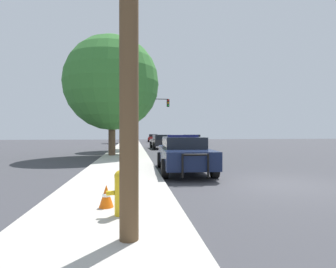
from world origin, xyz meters
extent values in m
plane|color=#3D3D42|center=(0.00, 0.00, 0.00)|extent=(110.00, 110.00, 0.00)
cube|color=#BCB7AD|center=(-5.10, 0.00, 0.07)|extent=(3.00, 110.00, 0.13)
cube|color=#141E3D|center=(-2.48, 2.94, 0.68)|extent=(2.07, 4.99, 0.65)
cube|color=black|center=(-2.47, 3.19, 1.24)|extent=(1.71, 2.62, 0.46)
cylinder|color=black|center=(-1.64, 1.38, 0.36)|extent=(0.27, 0.72, 0.71)
cylinder|color=black|center=(-3.46, 1.46, 0.36)|extent=(0.27, 0.72, 0.71)
cylinder|color=black|center=(-1.50, 4.42, 0.36)|extent=(0.27, 0.72, 0.71)
cylinder|color=black|center=(-3.32, 4.50, 0.36)|extent=(0.27, 0.72, 0.71)
cylinder|color=black|center=(-2.18, 0.35, 0.59)|extent=(0.07, 0.07, 0.78)
cylinder|color=black|center=(-3.01, 0.39, 0.59)|extent=(0.07, 0.07, 0.78)
cylinder|color=black|center=(-2.59, 0.37, 0.94)|extent=(0.88, 0.11, 0.07)
cube|color=navy|center=(-2.47, 3.19, 1.51)|extent=(1.34, 0.26, 0.09)
cube|color=navy|center=(-1.55, 2.90, 0.71)|extent=(0.17, 3.53, 0.18)
cylinder|color=gold|center=(-4.81, -2.95, 0.48)|extent=(0.21, 0.21, 0.69)
sphere|color=gold|center=(-4.81, -2.95, 0.85)|extent=(0.22, 0.22, 0.22)
cylinder|color=gold|center=(-4.99, -2.95, 0.55)|extent=(0.15, 0.09, 0.09)
cylinder|color=gold|center=(-4.63, -2.95, 0.55)|extent=(0.15, 0.09, 0.09)
cylinder|color=#424247|center=(-4.28, 22.60, 2.92)|extent=(0.16, 0.16, 5.59)
cylinder|color=#424247|center=(-2.41, 22.60, 5.57)|extent=(3.74, 0.11, 0.11)
cube|color=black|center=(-0.54, 22.60, 5.12)|extent=(0.30, 0.24, 0.90)
sphere|color=red|center=(-0.54, 22.47, 5.42)|extent=(0.20, 0.20, 0.20)
sphere|color=orange|center=(-0.54, 22.47, 5.12)|extent=(0.20, 0.20, 0.20)
sphere|color=green|center=(-0.54, 22.47, 4.82)|extent=(0.20, 0.20, 0.20)
cube|color=black|center=(-1.76, 18.70, 0.66)|extent=(1.99, 4.36, 0.61)
cube|color=black|center=(-1.76, 18.49, 1.20)|extent=(1.65, 2.29, 0.47)
cylinder|color=black|center=(-2.70, 19.99, 0.35)|extent=(0.27, 0.72, 0.71)
cylinder|color=black|center=(-0.93, 20.07, 0.35)|extent=(0.27, 0.72, 0.71)
cylinder|color=black|center=(-2.59, 17.34, 0.35)|extent=(0.27, 0.72, 0.71)
cylinder|color=black|center=(-0.82, 17.41, 0.35)|extent=(0.27, 0.72, 0.71)
cube|color=maroon|center=(-1.07, 38.56, 0.63)|extent=(2.01, 4.29, 0.56)
cube|color=black|center=(-1.09, 38.36, 1.14)|extent=(1.62, 2.28, 0.45)
cylinder|color=black|center=(-1.79, 39.92, 0.35)|extent=(0.30, 0.72, 0.70)
cylinder|color=black|center=(-0.15, 39.79, 0.35)|extent=(0.30, 0.72, 0.70)
cylinder|color=black|center=(-2.00, 37.34, 0.35)|extent=(0.30, 0.72, 0.70)
cylinder|color=black|center=(-0.36, 37.21, 0.35)|extent=(0.30, 0.72, 0.70)
cube|color=#474C51|center=(2.71, 24.16, 0.62)|extent=(2.08, 4.49, 0.53)
cube|color=black|center=(2.70, 24.38, 1.14)|extent=(1.70, 2.37, 0.51)
cylinder|color=black|center=(3.68, 22.86, 0.36)|extent=(0.29, 0.73, 0.72)
cylinder|color=black|center=(1.92, 22.75, 0.36)|extent=(0.29, 0.73, 0.72)
cylinder|color=black|center=(3.51, 25.57, 0.36)|extent=(0.29, 0.73, 0.72)
cylinder|color=black|center=(1.74, 25.46, 0.36)|extent=(0.29, 0.73, 0.72)
cylinder|color=#4C3823|center=(-4.98, 16.30, 2.01)|extent=(0.41, 0.41, 3.76)
sphere|color=#5B9947|center=(-4.98, 16.30, 5.14)|extent=(4.57, 4.57, 4.57)
cylinder|color=brown|center=(-5.70, 33.78, 1.97)|extent=(0.33, 0.33, 3.68)
sphere|color=#B77F28|center=(-5.70, 33.78, 4.83)|extent=(3.72, 3.72, 3.72)
cylinder|color=brown|center=(-6.01, 10.15, 1.69)|extent=(0.46, 0.46, 3.11)
sphere|color=#387A33|center=(-6.01, 10.15, 4.98)|extent=(6.32, 6.32, 6.32)
cone|color=orange|center=(-5.12, -2.39, 0.36)|extent=(0.30, 0.30, 0.46)
cylinder|color=white|center=(-5.12, -2.39, 0.38)|extent=(0.16, 0.16, 0.06)
camera|label=1|loc=(-4.57, -7.85, 1.66)|focal=28.00mm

